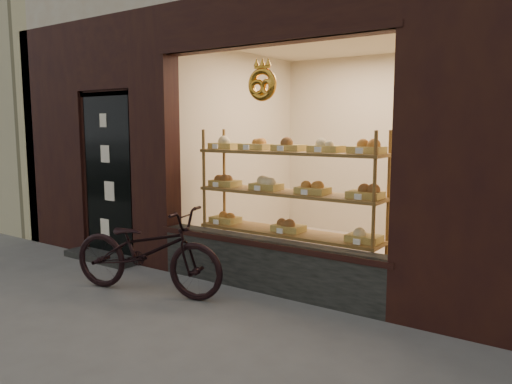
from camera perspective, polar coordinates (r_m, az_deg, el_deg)
The scene contains 4 objects.
ground at distance 4.30m, azimuth -20.76°, elevation -16.81°, with size 90.00×90.00×0.00m, color slate.
neighbor_left at distance 15.25m, azimuth -25.22°, elevation 17.29°, with size 12.00×7.00×9.00m, color #C6BC8D.
display_shelf at distance 5.57m, azimuth 3.75°, elevation -1.27°, with size 2.20×0.45×1.70m.
bicycle at distance 5.34m, azimuth -12.36°, elevation -6.51°, with size 0.61×1.75×0.92m, color black.
Camera 1 is at (3.29, -2.17, 1.74)m, focal length 35.00 mm.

